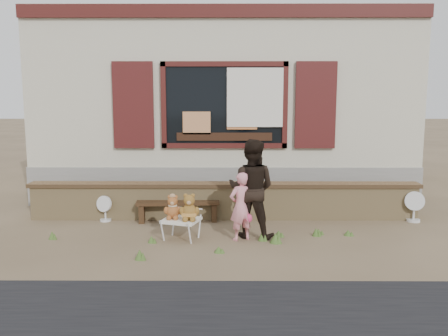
{
  "coord_description": "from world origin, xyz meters",
  "views": [
    {
      "loc": [
        0.04,
        -7.48,
        2.23
      ],
      "look_at": [
        0.0,
        0.6,
        1.0
      ],
      "focal_mm": 38.0,
      "sensor_mm": 36.0,
      "label": 1
    }
  ],
  "objects_px": {
    "folding_chair": "(181,221)",
    "child": "(241,206)",
    "teddy_bear_left": "(173,206)",
    "teddy_bear_right": "(189,206)",
    "adult": "(251,189)",
    "bench": "(178,206)"
  },
  "relations": [
    {
      "from": "teddy_bear_right",
      "to": "teddy_bear_left",
      "type": "bearing_deg",
      "value": 180.0
    },
    {
      "from": "teddy_bear_right",
      "to": "adult",
      "type": "xyz_separation_m",
      "value": [
        0.97,
        0.2,
        0.24
      ]
    },
    {
      "from": "bench",
      "to": "child",
      "type": "bearing_deg",
      "value": -49.72
    },
    {
      "from": "bench",
      "to": "folding_chair",
      "type": "height_order",
      "value": "bench"
    },
    {
      "from": "teddy_bear_left",
      "to": "teddy_bear_right",
      "type": "height_order",
      "value": "teddy_bear_right"
    },
    {
      "from": "folding_chair",
      "to": "adult",
      "type": "relative_size",
      "value": 0.42
    },
    {
      "from": "adult",
      "to": "bench",
      "type": "bearing_deg",
      "value": -19.31
    },
    {
      "from": "folding_chair",
      "to": "child",
      "type": "distance_m",
      "value": 0.96
    },
    {
      "from": "bench",
      "to": "teddy_bear_left",
      "type": "bearing_deg",
      "value": -93.09
    },
    {
      "from": "teddy_bear_right",
      "to": "child",
      "type": "distance_m",
      "value": 0.8
    },
    {
      "from": "folding_chair",
      "to": "teddy_bear_right",
      "type": "xyz_separation_m",
      "value": [
        0.13,
        -0.04,
        0.24
      ]
    },
    {
      "from": "teddy_bear_left",
      "to": "teddy_bear_right",
      "type": "xyz_separation_m",
      "value": [
        0.27,
        -0.09,
        0.02
      ]
    },
    {
      "from": "bench",
      "to": "adult",
      "type": "relative_size",
      "value": 0.95
    },
    {
      "from": "teddy_bear_right",
      "to": "adult",
      "type": "relative_size",
      "value": 0.27
    },
    {
      "from": "folding_chair",
      "to": "adult",
      "type": "xyz_separation_m",
      "value": [
        1.1,
        0.15,
        0.48
      ]
    },
    {
      "from": "teddy_bear_right",
      "to": "adult",
      "type": "bearing_deg",
      "value": 29.35
    },
    {
      "from": "folding_chair",
      "to": "teddy_bear_left",
      "type": "distance_m",
      "value": 0.26
    },
    {
      "from": "teddy_bear_left",
      "to": "adult",
      "type": "bearing_deg",
      "value": 23.01
    },
    {
      "from": "teddy_bear_left",
      "to": "child",
      "type": "xyz_separation_m",
      "value": [
        1.07,
        -0.07,
        0.02
      ]
    },
    {
      "from": "child",
      "to": "adult",
      "type": "bearing_deg",
      "value": -161.22
    },
    {
      "from": "child",
      "to": "teddy_bear_left",
      "type": "bearing_deg",
      "value": -32.04
    },
    {
      "from": "bench",
      "to": "folding_chair",
      "type": "bearing_deg",
      "value": -86.07
    }
  ]
}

